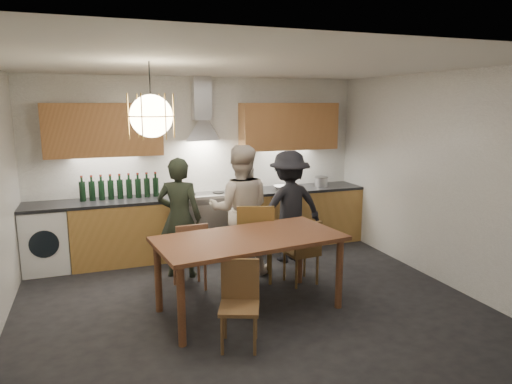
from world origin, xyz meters
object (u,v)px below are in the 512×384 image
object	(u,v)px
chair_front	(240,297)
person_left	(179,218)
person_right	(289,207)
mixing_bowl	(282,188)
chair_back_left	(191,252)
person_mid	(240,209)
stock_pot	(321,182)
wine_bottles	(120,186)
dining_table	(249,245)

from	to	relation	value
chair_front	person_left	xyz separation A→B (m)	(-0.20, 1.88, 0.32)
chair_front	person_right	size ratio (longest dim) A/B	0.51
person_left	mixing_bowl	bearing A→B (deg)	-132.63
person_left	person_right	bearing A→B (deg)	-152.92
person_left	mixing_bowl	xyz separation A→B (m)	(1.73, 0.73, 0.15)
chair_back_left	person_right	bearing A→B (deg)	-161.64
chair_front	person_mid	distance (m)	1.91
chair_back_left	chair_front	bearing A→B (deg)	94.72
mixing_bowl	stock_pot	size ratio (longest dim) A/B	1.28
wine_bottles	dining_table	bearing A→B (deg)	-61.09
dining_table	chair_front	world-z (taller)	dining_table
chair_back_left	stock_pot	world-z (taller)	stock_pot
person_mid	wine_bottles	distance (m)	1.77
person_right	chair_back_left	bearing A→B (deg)	17.20
person_mid	mixing_bowl	xyz separation A→B (m)	(0.95, 0.83, 0.09)
chair_back_left	stock_pot	xyz separation A→B (m)	(2.41, 1.31, 0.49)
person_left	chair_front	bearing A→B (deg)	120.69
stock_pot	wine_bottles	bearing A→B (deg)	178.16
dining_table	stock_pot	distance (m)	2.81
person_left	person_right	world-z (taller)	person_right
person_right	mixing_bowl	size ratio (longest dim) A/B	5.89
chair_front	person_mid	xyz separation A→B (m)	(0.58, 1.78, 0.39)
chair_front	person_left	distance (m)	1.92
stock_pot	wine_bottles	xyz separation A→B (m)	(-3.11, 0.10, 0.10)
dining_table	person_left	distance (m)	1.35
chair_back_left	wine_bottles	world-z (taller)	wine_bottles
person_mid	chair_front	bearing A→B (deg)	90.21
dining_table	mixing_bowl	distance (m)	2.33
dining_table	person_right	xyz separation A→B (m)	(1.04, 1.32, 0.06)
chair_front	person_right	bearing A→B (deg)	76.55
person_left	wine_bottles	size ratio (longest dim) A/B	1.45
dining_table	chair_back_left	distance (m)	0.91
dining_table	chair_back_left	bearing A→B (deg)	116.63
person_left	wine_bottles	world-z (taller)	person_left
chair_front	stock_pot	size ratio (longest dim) A/B	3.81
dining_table	mixing_bowl	world-z (taller)	mixing_bowl
person_right	chair_front	bearing A→B (deg)	51.51
chair_back_left	wine_bottles	bearing A→B (deg)	-66.34
person_right	stock_pot	distance (m)	1.16
person_right	mixing_bowl	world-z (taller)	person_right
dining_table	wine_bottles	bearing A→B (deg)	111.82
dining_table	stock_pot	xyz separation A→B (m)	(1.93, 2.04, 0.24)
chair_back_left	mixing_bowl	xyz separation A→B (m)	(1.70, 1.24, 0.45)
chair_front	mixing_bowl	size ratio (longest dim) A/B	2.98
dining_table	chair_front	bearing A→B (deg)	-123.36
person_right	wine_bottles	size ratio (longest dim) A/B	1.47
mixing_bowl	chair_back_left	bearing A→B (deg)	-143.82
person_left	dining_table	bearing A→B (deg)	137.06
chair_front	person_mid	size ratio (longest dim) A/B	0.47
stock_pot	person_mid	bearing A→B (deg)	-151.76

